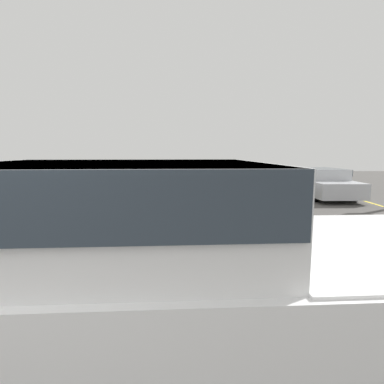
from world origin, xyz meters
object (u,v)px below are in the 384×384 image
Objects in this scene: pickup_truck at (161,281)px; parked_sedan_b at (141,181)px; parked_sedan_c at (197,181)px; parked_sedan_a at (82,181)px; parked_sedan_e at (321,182)px; wheel_stop_curb at (198,187)px; parked_sedan_d at (261,181)px.

pickup_truck is 1.43× the size of parked_sedan_b.
parked_sedan_a is at bearing -90.15° from parked_sedan_c.
pickup_truck is 11.58m from parked_sedan_b.
parked_sedan_e is at bearing 85.20° from parked_sedan_a.
wheel_stop_curb is at bearing -121.48° from parked_sedan_e.
parked_sedan_a is 8.15m from parked_sedan_d.
pickup_truck is 12.41m from parked_sedan_e.
parked_sedan_a is at bearing -88.90° from parked_sedan_b.
wheel_stop_curb is (2.58, 2.83, -0.60)m from parked_sedan_b.
parked_sedan_c reaches higher than parked_sedan_a.
parked_sedan_d is (8.15, 0.16, -0.03)m from parked_sedan_a.
parked_sedan_b is at bearing 96.94° from pickup_truck.
parked_sedan_e reaches higher than wheel_stop_curb.
pickup_truck reaches higher than parked_sedan_d.
pickup_truck reaches higher than parked_sedan_a.
parked_sedan_a is 1.06× the size of parked_sedan_e.
parked_sedan_e is (10.73, -0.18, 0.00)m from parked_sedan_a.
parked_sedan_d reaches higher than wheel_stop_curb.
parked_sedan_e reaches higher than parked_sedan_a.
wheel_stop_curb is (0.23, 14.16, -0.87)m from pickup_truck.
parked_sedan_a reaches higher than wheel_stop_curb.
parked_sedan_a is 1.03× the size of parked_sedan_d.
parked_sedan_c is at bearing 85.22° from parked_sedan_a.
parked_sedan_c is 5.48m from parked_sedan_e.
wheel_stop_curb is (-5.46, 3.13, -0.60)m from parked_sedan_e.
parked_sedan_c is (2.56, -0.21, 0.01)m from parked_sedan_b.
parked_sedan_c is (0.21, 11.12, -0.26)m from pickup_truck.
parked_sedan_c reaches higher than parked_sedan_b.
parked_sedan_c is 2.92m from parked_sedan_d.
parked_sedan_c is at bearing 84.13° from pickup_truck.
parked_sedan_e is (5.69, 11.03, -0.28)m from pickup_truck.
parked_sedan_b is 0.95× the size of parked_sedan_d.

